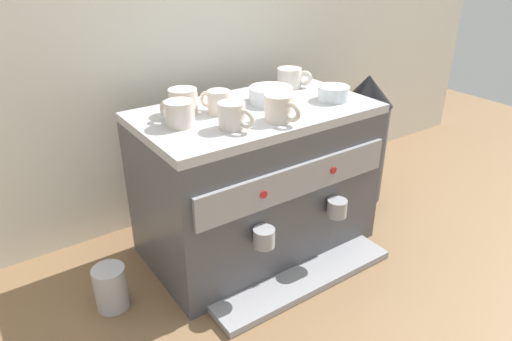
{
  "coord_description": "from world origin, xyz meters",
  "views": [
    {
      "loc": [
        -0.7,
        -1.01,
        0.87
      ],
      "look_at": [
        0.0,
        0.0,
        0.26
      ],
      "focal_mm": 32.51,
      "sensor_mm": 36.0,
      "label": 1
    }
  ],
  "objects_px": {
    "ceramic_cup_3": "(233,116)",
    "ceramic_cup_5": "(280,108)",
    "milk_pitcher": "(111,288)",
    "coffee_grinder": "(363,138)",
    "ceramic_bowl_1": "(334,93)",
    "ceramic_cup_2": "(179,113)",
    "ceramic_cup_0": "(218,102)",
    "ceramic_bowl_0": "(271,95)",
    "ceramic_cup_4": "(184,101)",
    "espresso_machine": "(257,181)",
    "ceramic_cup_1": "(290,78)"
  },
  "relations": [
    {
      "from": "ceramic_cup_1",
      "to": "milk_pitcher",
      "type": "xyz_separation_m",
      "value": [
        -0.68,
        -0.13,
        -0.42
      ]
    },
    {
      "from": "ceramic_cup_1",
      "to": "ceramic_cup_0",
      "type": "bearing_deg",
      "value": -165.85
    },
    {
      "from": "ceramic_cup_3",
      "to": "milk_pitcher",
      "type": "height_order",
      "value": "ceramic_cup_3"
    },
    {
      "from": "ceramic_cup_3",
      "to": "milk_pitcher",
      "type": "xyz_separation_m",
      "value": [
        -0.34,
        0.07,
        -0.42
      ]
    },
    {
      "from": "espresso_machine",
      "to": "ceramic_bowl_1",
      "type": "bearing_deg",
      "value": -14.86
    },
    {
      "from": "coffee_grinder",
      "to": "ceramic_bowl_1",
      "type": "bearing_deg",
      "value": -159.23
    },
    {
      "from": "espresso_machine",
      "to": "ceramic_cup_0",
      "type": "bearing_deg",
      "value": 162.27
    },
    {
      "from": "espresso_machine",
      "to": "ceramic_cup_5",
      "type": "xyz_separation_m",
      "value": [
        -0.01,
        -0.11,
        0.26
      ]
    },
    {
      "from": "espresso_machine",
      "to": "ceramic_cup_3",
      "type": "relative_size",
      "value": 6.57
    },
    {
      "from": "ceramic_bowl_1",
      "to": "ceramic_cup_5",
      "type": "bearing_deg",
      "value": -168.08
    },
    {
      "from": "ceramic_cup_4",
      "to": "coffee_grinder",
      "type": "xyz_separation_m",
      "value": [
        0.66,
        -0.05,
        -0.25
      ]
    },
    {
      "from": "coffee_grinder",
      "to": "milk_pitcher",
      "type": "xyz_separation_m",
      "value": [
        -0.96,
        -0.05,
        -0.17
      ]
    },
    {
      "from": "ceramic_cup_4",
      "to": "coffee_grinder",
      "type": "relative_size",
      "value": 0.23
    },
    {
      "from": "ceramic_cup_0",
      "to": "ceramic_bowl_0",
      "type": "relative_size",
      "value": 0.74
    },
    {
      "from": "ceramic_cup_2",
      "to": "ceramic_cup_5",
      "type": "height_order",
      "value": "ceramic_cup_5"
    },
    {
      "from": "ceramic_cup_4",
      "to": "espresso_machine",
      "type": "bearing_deg",
      "value": -25.38
    },
    {
      "from": "ceramic_cup_2",
      "to": "ceramic_bowl_1",
      "type": "distance_m",
      "value": 0.47
    },
    {
      "from": "ceramic_cup_4",
      "to": "ceramic_cup_5",
      "type": "relative_size",
      "value": 0.94
    },
    {
      "from": "ceramic_cup_0",
      "to": "ceramic_cup_3",
      "type": "relative_size",
      "value": 0.91
    },
    {
      "from": "coffee_grinder",
      "to": "ceramic_cup_0",
      "type": "bearing_deg",
      "value": -179.69
    },
    {
      "from": "ceramic_cup_0",
      "to": "ceramic_cup_2",
      "type": "height_order",
      "value": "ceramic_cup_2"
    },
    {
      "from": "ceramic_cup_1",
      "to": "ceramic_cup_3",
      "type": "relative_size",
      "value": 0.97
    },
    {
      "from": "ceramic_cup_0",
      "to": "ceramic_cup_4",
      "type": "xyz_separation_m",
      "value": [
        -0.07,
        0.05,
        0.0
      ]
    },
    {
      "from": "espresso_machine",
      "to": "ceramic_cup_0",
      "type": "relative_size",
      "value": 7.24
    },
    {
      "from": "ceramic_cup_0",
      "to": "ceramic_bowl_1",
      "type": "relative_size",
      "value": 1.0
    },
    {
      "from": "ceramic_cup_3",
      "to": "ceramic_bowl_1",
      "type": "distance_m",
      "value": 0.36
    },
    {
      "from": "ceramic_cup_5",
      "to": "ceramic_bowl_0",
      "type": "bearing_deg",
      "value": 62.25
    },
    {
      "from": "ceramic_cup_5",
      "to": "milk_pitcher",
      "type": "xyz_separation_m",
      "value": [
        -0.47,
        0.09,
        -0.42
      ]
    },
    {
      "from": "ceramic_cup_3",
      "to": "ceramic_cup_4",
      "type": "distance_m",
      "value": 0.18
    },
    {
      "from": "coffee_grinder",
      "to": "ceramic_bowl_0",
      "type": "bearing_deg",
      "value": -178.69
    },
    {
      "from": "ceramic_cup_4",
      "to": "milk_pitcher",
      "type": "xyz_separation_m",
      "value": [
        -0.29,
        -0.1,
        -0.42
      ]
    },
    {
      "from": "ceramic_cup_2",
      "to": "ceramic_cup_3",
      "type": "height_order",
      "value": "ceramic_cup_3"
    },
    {
      "from": "ceramic_cup_2",
      "to": "milk_pitcher",
      "type": "distance_m",
      "value": 0.49
    },
    {
      "from": "ceramic_cup_0",
      "to": "ceramic_cup_2",
      "type": "xyz_separation_m",
      "value": [
        -0.13,
        -0.03,
        0.0
      ]
    },
    {
      "from": "espresso_machine",
      "to": "ceramic_bowl_0",
      "type": "xyz_separation_m",
      "value": [
        0.07,
        0.03,
        0.25
      ]
    },
    {
      "from": "ceramic_cup_3",
      "to": "ceramic_cup_5",
      "type": "xyz_separation_m",
      "value": [
        0.13,
        -0.02,
        0.0
      ]
    },
    {
      "from": "ceramic_bowl_0",
      "to": "ceramic_bowl_1",
      "type": "xyz_separation_m",
      "value": [
        0.16,
        -0.09,
        -0.0
      ]
    },
    {
      "from": "ceramic_bowl_0",
      "to": "ceramic_cup_5",
      "type": "bearing_deg",
      "value": -117.75
    },
    {
      "from": "ceramic_cup_2",
      "to": "coffee_grinder",
      "type": "bearing_deg",
      "value": 2.26
    },
    {
      "from": "espresso_machine",
      "to": "coffee_grinder",
      "type": "xyz_separation_m",
      "value": [
        0.49,
        0.04,
        0.01
      ]
    },
    {
      "from": "ceramic_cup_2",
      "to": "ceramic_bowl_0",
      "type": "distance_m",
      "value": 0.3
    },
    {
      "from": "ceramic_cup_2",
      "to": "ceramic_cup_4",
      "type": "relative_size",
      "value": 1.04
    },
    {
      "from": "ceramic_cup_2",
      "to": "ceramic_cup_1",
      "type": "bearing_deg",
      "value": 13.27
    },
    {
      "from": "coffee_grinder",
      "to": "ceramic_cup_4",
      "type": "bearing_deg",
      "value": 175.85
    },
    {
      "from": "ceramic_cup_0",
      "to": "coffee_grinder",
      "type": "xyz_separation_m",
      "value": [
        0.59,
        0.0,
        -0.24
      ]
    },
    {
      "from": "espresso_machine",
      "to": "ceramic_cup_4",
      "type": "xyz_separation_m",
      "value": [
        -0.18,
        0.08,
        0.26
      ]
    },
    {
      "from": "ceramic_cup_1",
      "to": "ceramic_bowl_1",
      "type": "distance_m",
      "value": 0.17
    },
    {
      "from": "espresso_machine",
      "to": "coffee_grinder",
      "type": "height_order",
      "value": "coffee_grinder"
    },
    {
      "from": "ceramic_cup_0",
      "to": "ceramic_bowl_0",
      "type": "bearing_deg",
      "value": -2.15
    },
    {
      "from": "ceramic_cup_3",
      "to": "ceramic_bowl_1",
      "type": "xyz_separation_m",
      "value": [
        0.36,
        0.03,
        -0.01
      ]
    }
  ]
}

